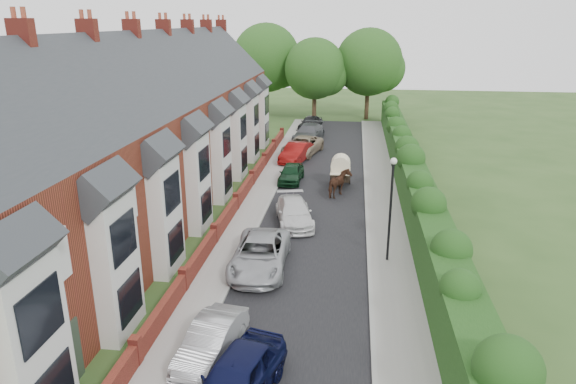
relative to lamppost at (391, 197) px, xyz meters
name	(u,v)px	position (x,y,z in m)	size (l,w,h in m)	color
ground	(309,300)	(-3.40, -4.00, -3.30)	(140.00, 140.00, 0.00)	#2D4C1E
road	(317,208)	(-3.90, 7.00, -3.29)	(6.00, 58.00, 0.02)	black
pavement_hedge_side	(384,210)	(0.20, 7.00, -3.24)	(2.20, 58.00, 0.12)	gray
pavement_house_side	(256,204)	(-7.75, 7.00, -3.24)	(1.70, 58.00, 0.12)	gray
kerb_hedge_side	(367,209)	(-0.85, 7.00, -3.23)	(0.18, 58.00, 0.13)	#9A9A95
kerb_house_side	(268,205)	(-6.95, 7.00, -3.23)	(0.18, 58.00, 0.13)	#9A9A95
hedge	(416,187)	(2.00, 7.00, -1.70)	(2.10, 58.00, 2.85)	#173A12
terrace_row	(144,136)	(-14.27, 5.98, 1.18)	(9.05, 40.50, 11.50)	brown
garden_wall_row	(236,203)	(-8.75, 6.00, -2.84)	(0.35, 40.35, 1.10)	maroon
lamppost	(391,197)	(0.00, 0.00, 0.00)	(0.32, 0.32, 5.16)	black
tree_far_left	(318,70)	(-6.05, 36.08, 2.41)	(7.14, 6.80, 9.29)	#332316
tree_far_right	(372,64)	(-0.01, 38.08, 3.02)	(7.98, 7.60, 10.31)	#332316
tree_far_back	(270,60)	(-11.99, 39.08, 3.32)	(8.40, 8.00, 10.82)	#332316
car_navy	(237,379)	(-5.04, -10.20, -2.52)	(1.83, 4.54, 1.55)	black
car_silver_a	(211,340)	(-6.39, -8.20, -2.65)	(1.37, 3.92, 1.29)	#A3A4A8
car_silver_b	(260,254)	(-5.92, -1.48, -2.56)	(2.45, 5.32, 1.48)	#A6A8AD
car_white	(294,212)	(-5.00, 4.31, -2.63)	(1.87, 4.61, 1.34)	silver
car_green	(291,173)	(-6.14, 12.20, -2.65)	(1.54, 3.82, 1.30)	black
car_red	(296,152)	(-6.40, 17.80, -2.54)	(1.61, 4.61, 1.52)	maroon
car_beige	(302,146)	(-6.15, 20.21, -2.54)	(2.50, 5.42, 1.51)	tan
car_grey	(309,133)	(-6.07, 25.43, -2.49)	(2.25, 5.53, 1.60)	#4C4E52
car_black	(310,123)	(-6.40, 31.00, -2.58)	(1.70, 4.23, 1.44)	black
horse	(339,184)	(-2.62, 9.35, -2.43)	(0.94, 2.06, 1.74)	#412418
horse_cart	(340,169)	(-2.62, 11.58, -2.01)	(1.41, 3.11, 2.24)	black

